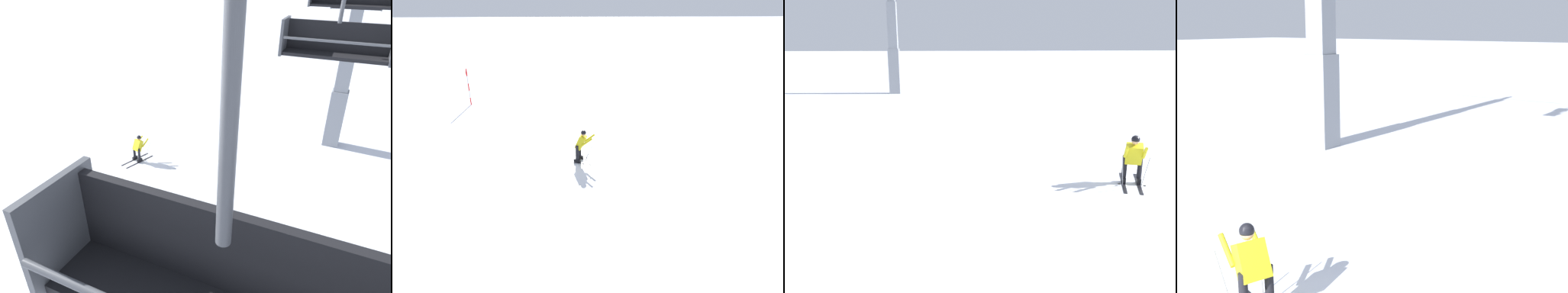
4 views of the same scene
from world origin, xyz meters
TOP-DOWN VIEW (x-y plane):
  - ground_plane at (0.00, 0.00)m, footprint 260.00×260.00m
  - skier_carving_main at (-0.48, 1.17)m, footprint 1.83×1.03m
  - trail_marker_pole at (6.29, -7.33)m, footprint 0.07×0.28m

SIDE VIEW (x-z plane):
  - ground_plane at x=0.00m, z-range 0.00..0.00m
  - skier_carving_main at x=-0.48m, z-range 0.03..1.53m
  - trail_marker_pole at x=6.29m, z-range 0.09..2.39m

